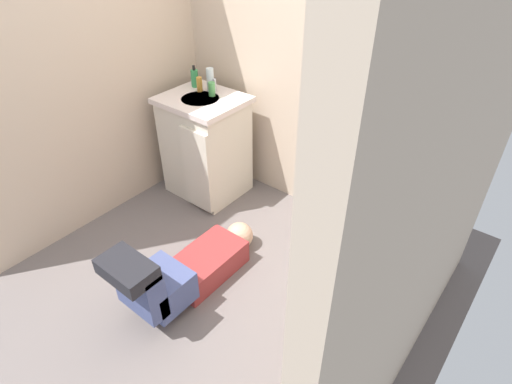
{
  "coord_description": "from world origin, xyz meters",
  "views": [
    {
      "loc": [
        1.37,
        -1.37,
        2.03
      ],
      "look_at": [
        0.01,
        0.35,
        0.45
      ],
      "focal_mm": 29.12,
      "sensor_mm": 36.0,
      "label": 1
    }
  ],
  "objects": [
    {
      "name": "faucet",
      "position": [
        -0.72,
        0.77,
        0.87
      ],
      "size": [
        0.02,
        0.02,
        0.1
      ],
      "primitive_type": "cylinder",
      "color": "silver",
      "rests_on": "vanity_cabinet"
    },
    {
      "name": "person_plumber",
      "position": [
        -0.07,
        -0.26,
        0.18
      ],
      "size": [
        0.39,
        1.06,
        0.52
      ],
      "color": "maroon",
      "rests_on": "ground_plane"
    },
    {
      "name": "wall_back",
      "position": [
        0.0,
        1.02,
        1.2
      ],
      "size": [
        2.42,
        0.08,
        2.4
      ],
      "primitive_type": "cube",
      "color": "#C7B098",
      "rests_on": "ground_plane"
    },
    {
      "name": "vanity_cabinet",
      "position": [
        -0.72,
        0.63,
        0.42
      ],
      "size": [
        0.6,
        0.53,
        0.82
      ],
      "color": "beige",
      "rests_on": "ground_plane"
    },
    {
      "name": "wall_right",
      "position": [
        1.17,
        0.0,
        1.2
      ],
      "size": [
        0.08,
        1.97,
        2.4
      ],
      "primitive_type": "cube",
      "color": "#C7B098",
      "rests_on": "ground_plane"
    },
    {
      "name": "paper_towel_roll",
      "position": [
        0.44,
        0.39,
        0.11
      ],
      "size": [
        0.11,
        0.11,
        0.21
      ],
      "primitive_type": "cylinder",
      "color": "white",
      "rests_on": "ground_plane"
    },
    {
      "name": "tissue_box",
      "position": [
        0.69,
        0.8,
        0.8
      ],
      "size": [
        0.22,
        0.11,
        0.1
      ],
      "primitive_type": "cube",
      "color": "silver",
      "rests_on": "toilet"
    },
    {
      "name": "toiletry_bag",
      "position": [
        0.84,
        0.8,
        0.81
      ],
      "size": [
        0.12,
        0.09,
        0.11
      ],
      "primitive_type": "cube",
      "color": "#26262D",
      "rests_on": "toilet"
    },
    {
      "name": "wall_left",
      "position": [
        -1.17,
        0.0,
        1.2
      ],
      "size": [
        0.08,
        1.97,
        2.4
      ],
      "primitive_type": "cube",
      "color": "#C7B098",
      "rests_on": "ground_plane"
    },
    {
      "name": "bottle_clear",
      "position": [
        -0.76,
        0.77,
        0.91
      ],
      "size": [
        0.06,
        0.06,
        0.17
      ],
      "primitive_type": "cylinder",
      "color": "silver",
      "rests_on": "vanity_cabinet"
    },
    {
      "name": "toilet",
      "position": [
        0.74,
        0.71,
        0.37
      ],
      "size": [
        0.36,
        0.46,
        0.75
      ],
      "color": "silver",
      "rests_on": "ground_plane"
    },
    {
      "name": "ground_plane",
      "position": [
        0.0,
        0.0,
        -0.02
      ],
      "size": [
        2.76,
        2.97,
        0.04
      ],
      "primitive_type": "cube",
      "color": "#685E5C"
    },
    {
      "name": "bottle_amber",
      "position": [
        -0.82,
        0.71,
        0.87
      ],
      "size": [
        0.04,
        0.04,
        0.11
      ],
      "primitive_type": "cylinder",
      "color": "gold",
      "rests_on": "vanity_cabinet"
    },
    {
      "name": "bottle_green",
      "position": [
        -0.69,
        0.7,
        0.87
      ],
      "size": [
        0.05,
        0.05,
        0.1
      ],
      "primitive_type": "cylinder",
      "color": "#4B984C",
      "rests_on": "vanity_cabinet"
    },
    {
      "name": "soap_dispenser",
      "position": [
        -0.91,
        0.75,
        0.89
      ],
      "size": [
        0.06,
        0.06,
        0.17
      ],
      "color": "#34914F",
      "rests_on": "vanity_cabinet"
    }
  ]
}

